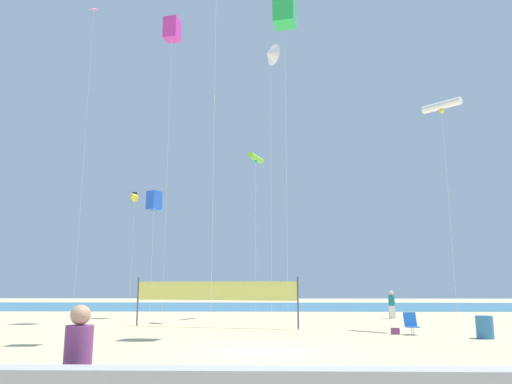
{
  "coord_description": "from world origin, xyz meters",
  "views": [
    {
      "loc": [
        0.18,
        -15.6,
        2.01
      ],
      "look_at": [
        -0.37,
        7.35,
        6.38
      ],
      "focal_mm": 34.33,
      "sensor_mm": 36.0,
      "label": 1
    }
  ],
  "objects_px": {
    "beachgoer_teal_shirt": "(392,304)",
    "kite_white_tube": "(442,106)",
    "trash_barrel": "(485,327)",
    "kite_yellow_inflatable": "(135,198)",
    "kite_blue_box": "(154,201)",
    "kite_white_delta": "(270,54)",
    "mother_figure": "(78,363)",
    "folding_beach_chair": "(411,323)",
    "kite_green_box": "(284,10)",
    "kite_pink_diamond": "(93,19)",
    "kite_lime_tube": "(256,159)",
    "kite_magenta_box": "(172,30)",
    "volleyball_net": "(215,293)",
    "beach_handbag": "(395,331)"
  },
  "relations": [
    {
      "from": "mother_figure",
      "to": "kite_white_tube",
      "type": "height_order",
      "value": "kite_white_tube"
    },
    {
      "from": "kite_magenta_box",
      "to": "kite_green_box",
      "type": "height_order",
      "value": "kite_magenta_box"
    },
    {
      "from": "beach_handbag",
      "to": "kite_yellow_inflatable",
      "type": "distance_m",
      "value": 22.55
    },
    {
      "from": "kite_yellow_inflatable",
      "to": "kite_blue_box",
      "type": "relative_size",
      "value": 1.1
    },
    {
      "from": "kite_white_tube",
      "to": "kite_green_box",
      "type": "relative_size",
      "value": 0.74
    },
    {
      "from": "volleyball_net",
      "to": "kite_yellow_inflatable",
      "type": "relative_size",
      "value": 0.92
    },
    {
      "from": "kite_green_box",
      "to": "kite_white_tube",
      "type": "bearing_deg",
      "value": 22.58
    },
    {
      "from": "mother_figure",
      "to": "kite_green_box",
      "type": "bearing_deg",
      "value": 73.19
    },
    {
      "from": "kite_green_box",
      "to": "kite_pink_diamond",
      "type": "bearing_deg",
      "value": 139.5
    },
    {
      "from": "kite_white_tube",
      "to": "kite_yellow_inflatable",
      "type": "xyz_separation_m",
      "value": [
        -18.53,
        12.45,
        -2.31
      ]
    },
    {
      "from": "kite_white_delta",
      "to": "kite_green_box",
      "type": "bearing_deg",
      "value": -85.84
    },
    {
      "from": "kite_pink_diamond",
      "to": "kite_lime_tube",
      "type": "bearing_deg",
      "value": 0.55
    },
    {
      "from": "trash_barrel",
      "to": "kite_white_tube",
      "type": "height_order",
      "value": "kite_white_tube"
    },
    {
      "from": "beachgoer_teal_shirt",
      "to": "kite_yellow_inflatable",
      "type": "xyz_separation_m",
      "value": [
        -17.51,
        4.59,
        7.49
      ]
    },
    {
      "from": "kite_magenta_box",
      "to": "kite_white_tube",
      "type": "bearing_deg",
      "value": -16.72
    },
    {
      "from": "kite_white_tube",
      "to": "kite_magenta_box",
      "type": "relative_size",
      "value": 0.6
    },
    {
      "from": "folding_beach_chair",
      "to": "kite_white_delta",
      "type": "relative_size",
      "value": 0.05
    },
    {
      "from": "kite_white_tube",
      "to": "kite_green_box",
      "type": "xyz_separation_m",
      "value": [
        -7.84,
        -3.26,
        3.36
      ]
    },
    {
      "from": "beachgoer_teal_shirt",
      "to": "trash_barrel",
      "type": "xyz_separation_m",
      "value": [
        0.69,
        -11.43,
        -0.46
      ]
    },
    {
      "from": "trash_barrel",
      "to": "kite_magenta_box",
      "type": "bearing_deg",
      "value": 150.75
    },
    {
      "from": "folding_beach_chair",
      "to": "trash_barrel",
      "type": "height_order",
      "value": "folding_beach_chair"
    },
    {
      "from": "folding_beach_chair",
      "to": "volleyball_net",
      "type": "distance_m",
      "value": 9.23
    },
    {
      "from": "kite_white_tube",
      "to": "beachgoer_teal_shirt",
      "type": "bearing_deg",
      "value": 97.37
    },
    {
      "from": "folding_beach_chair",
      "to": "kite_green_box",
      "type": "bearing_deg",
      "value": 168.18
    },
    {
      "from": "volleyball_net",
      "to": "kite_blue_box",
      "type": "xyz_separation_m",
      "value": [
        -4.73,
        6.64,
        5.74
      ]
    },
    {
      "from": "beachgoer_teal_shirt",
      "to": "kite_white_tube",
      "type": "height_order",
      "value": "kite_white_tube"
    },
    {
      "from": "folding_beach_chair",
      "to": "kite_blue_box",
      "type": "height_order",
      "value": "kite_blue_box"
    },
    {
      "from": "kite_white_tube",
      "to": "kite_blue_box",
      "type": "bearing_deg",
      "value": 153.81
    },
    {
      "from": "mother_figure",
      "to": "trash_barrel",
      "type": "distance_m",
      "value": 16.55
    },
    {
      "from": "trash_barrel",
      "to": "kite_white_delta",
      "type": "relative_size",
      "value": 0.05
    },
    {
      "from": "beachgoer_teal_shirt",
      "to": "kite_green_box",
      "type": "xyz_separation_m",
      "value": [
        -6.82,
        -11.12,
        13.16
      ]
    },
    {
      "from": "beachgoer_teal_shirt",
      "to": "volleyball_net",
      "type": "relative_size",
      "value": 0.21
    },
    {
      "from": "kite_pink_diamond",
      "to": "kite_blue_box",
      "type": "xyz_separation_m",
      "value": [
        4.75,
        0.11,
        -12.8
      ]
    },
    {
      "from": "mother_figure",
      "to": "kite_blue_box",
      "type": "bearing_deg",
      "value": 99.71
    },
    {
      "from": "mother_figure",
      "to": "kite_blue_box",
      "type": "distance_m",
      "value": 25.05
    },
    {
      "from": "folding_beach_chair",
      "to": "kite_blue_box",
      "type": "xyz_separation_m",
      "value": [
        -13.27,
        9.95,
        6.92
      ]
    },
    {
      "from": "kite_lime_tube",
      "to": "kite_white_delta",
      "type": "relative_size",
      "value": 0.62
    },
    {
      "from": "kite_green_box",
      "to": "kite_blue_box",
      "type": "distance_m",
      "value": 15.3
    },
    {
      "from": "volleyball_net",
      "to": "trash_barrel",
      "type": "bearing_deg",
      "value": -23.65
    },
    {
      "from": "folding_beach_chair",
      "to": "volleyball_net",
      "type": "bearing_deg",
      "value": 134.24
    },
    {
      "from": "folding_beach_chair",
      "to": "kite_lime_tube",
      "type": "bearing_deg",
      "value": 99.3
    },
    {
      "from": "kite_pink_diamond",
      "to": "kite_green_box",
      "type": "height_order",
      "value": "kite_pink_diamond"
    },
    {
      "from": "kite_white_delta",
      "to": "kite_blue_box",
      "type": "bearing_deg",
      "value": 157.64
    },
    {
      "from": "kite_white_delta",
      "to": "kite_blue_box",
      "type": "distance_m",
      "value": 11.82
    },
    {
      "from": "beach_handbag",
      "to": "kite_green_box",
      "type": "height_order",
      "value": "kite_green_box"
    },
    {
      "from": "kite_white_delta",
      "to": "mother_figure",
      "type": "bearing_deg",
      "value": -98.06
    },
    {
      "from": "kite_lime_tube",
      "to": "kite_green_box",
      "type": "height_order",
      "value": "kite_green_box"
    },
    {
      "from": "volleyball_net",
      "to": "kite_magenta_box",
      "type": "xyz_separation_m",
      "value": [
        -3.21,
        3.13,
        15.78
      ]
    },
    {
      "from": "kite_pink_diamond",
      "to": "kite_white_delta",
      "type": "relative_size",
      "value": 1.27
    },
    {
      "from": "kite_magenta_box",
      "to": "kite_green_box",
      "type": "relative_size",
      "value": 1.22
    }
  ]
}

